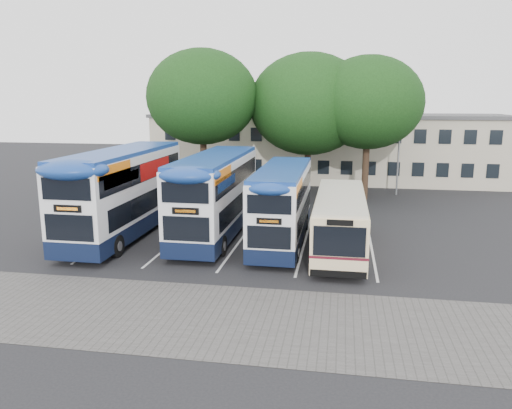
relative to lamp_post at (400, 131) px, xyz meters
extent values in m
plane|color=black|center=(-6.00, -19.97, -5.08)|extent=(120.00, 120.00, 0.00)
cube|color=#595654|center=(-8.00, -24.97, -5.08)|extent=(40.00, 6.00, 0.01)
cube|color=silver|center=(-16.75, -14.97, -5.08)|extent=(0.12, 11.00, 0.01)
cube|color=silver|center=(-13.25, -14.97, -5.08)|extent=(0.12, 11.00, 0.01)
cube|color=silver|center=(-9.75, -14.97, -5.08)|extent=(0.12, 11.00, 0.01)
cube|color=silver|center=(-6.25, -14.97, -5.08)|extent=(0.12, 11.00, 0.01)
cube|color=silver|center=(-2.75, -14.97, -5.08)|extent=(0.12, 11.00, 0.01)
cube|color=#BDB198|center=(-6.00, 7.03, -2.08)|extent=(32.00, 8.00, 6.00)
cube|color=#4C4C4F|center=(-6.00, 7.03, 0.97)|extent=(32.40, 8.40, 0.30)
cube|color=black|center=(-6.00, 3.01, -3.38)|extent=(30.00, 0.06, 1.20)
cube|color=black|center=(-6.00, 3.01, -0.58)|extent=(30.00, 0.06, 1.20)
cylinder|color=gray|center=(0.00, 0.03, -0.58)|extent=(0.14, 0.14, 9.00)
cube|color=gray|center=(0.00, 0.03, 3.92)|extent=(0.12, 0.80, 0.12)
cube|color=gray|center=(0.00, -0.37, 3.87)|extent=(0.25, 0.50, 0.12)
cylinder|color=black|center=(-15.00, -3.65, -2.24)|extent=(0.50, 0.50, 5.69)
ellipsoid|color=black|center=(-15.00, -3.65, 2.66)|extent=(8.44, 8.44, 7.17)
cylinder|color=black|center=(-7.11, -1.36, -2.44)|extent=(0.50, 0.50, 5.29)
ellipsoid|color=black|center=(-7.11, -1.36, 2.11)|extent=(9.26, 9.26, 7.87)
cylinder|color=black|center=(-2.63, -2.26, -2.39)|extent=(0.50, 0.50, 5.39)
ellipsoid|color=black|center=(-2.63, -2.26, 2.25)|extent=(8.14, 8.14, 6.92)
cube|color=black|center=(-16.37, -15.23, -4.31)|extent=(2.76, 11.58, 0.88)
cube|color=white|center=(-16.37, -15.23, -2.16)|extent=(2.76, 11.58, 3.42)
cube|color=navy|center=(-16.37, -15.23, -0.40)|extent=(2.70, 11.35, 0.33)
cube|color=black|center=(-16.37, -14.90, -3.10)|extent=(2.80, 10.25, 1.10)
cube|color=black|center=(-16.37, -15.23, -1.39)|extent=(2.80, 10.92, 0.99)
cube|color=orange|center=(-14.98, -19.03, -0.78)|extent=(0.02, 3.53, 0.61)
cube|color=black|center=(-16.37, -21.05, -2.27)|extent=(1.32, 0.06, 0.33)
cylinder|color=black|center=(-17.62, -11.86, -4.53)|extent=(0.33, 1.10, 1.10)
cylinder|color=black|center=(-15.12, -11.86, -4.53)|extent=(0.33, 1.10, 1.10)
cylinder|color=black|center=(-17.62, -19.03, -4.53)|extent=(0.33, 1.10, 1.10)
cylinder|color=black|center=(-15.12, -19.03, -4.53)|extent=(0.33, 1.10, 1.10)
cube|color=#B70D0C|center=(-14.97, -13.85, -1.39)|extent=(0.02, 4.41, 0.94)
cube|color=black|center=(-11.28, -14.44, -4.36)|extent=(2.60, 10.92, 0.83)
cube|color=white|center=(-11.28, -14.44, -2.33)|extent=(2.60, 10.92, 3.22)
cube|color=navy|center=(-11.28, -14.44, -0.67)|extent=(2.55, 10.70, 0.31)
cube|color=black|center=(-11.28, -14.13, -3.21)|extent=(2.64, 9.67, 1.04)
cube|color=black|center=(-11.28, -14.44, -1.60)|extent=(2.64, 10.29, 0.94)
cube|color=orange|center=(-9.97, -18.03, -1.03)|extent=(0.02, 3.33, 0.57)
cube|color=black|center=(-11.28, -19.93, -2.43)|extent=(1.25, 0.06, 0.31)
cylinder|color=black|center=(-12.45, -11.27, -4.56)|extent=(0.31, 1.04, 1.04)
cylinder|color=black|center=(-10.10, -11.27, -4.56)|extent=(0.31, 1.04, 1.04)
cylinder|color=black|center=(-12.45, -18.03, -4.56)|extent=(0.31, 1.04, 1.04)
cylinder|color=black|center=(-10.10, -18.03, -4.56)|extent=(0.31, 1.04, 1.04)
cube|color=black|center=(-7.47, -15.13, -4.44)|extent=(2.32, 9.73, 0.74)
cube|color=white|center=(-7.47, -15.13, -2.63)|extent=(2.32, 9.73, 2.87)
cube|color=navy|center=(-7.47, -15.13, -1.15)|extent=(2.27, 9.53, 0.28)
cube|color=black|center=(-7.47, -14.85, -3.42)|extent=(2.36, 8.62, 0.93)
cube|color=black|center=(-7.47, -15.13, -1.98)|extent=(2.36, 9.17, 0.83)
cube|color=orange|center=(-6.30, -18.33, -1.47)|extent=(0.02, 2.96, 0.51)
cube|color=black|center=(-7.47, -20.02, -2.72)|extent=(1.11, 0.06, 0.28)
cylinder|color=black|center=(-8.51, -12.30, -4.62)|extent=(0.28, 0.93, 0.93)
cylinder|color=black|center=(-6.42, -12.30, -4.62)|extent=(0.28, 0.93, 0.93)
cylinder|color=black|center=(-8.51, -18.33, -4.62)|extent=(0.28, 0.93, 0.93)
cylinder|color=black|center=(-6.42, -18.33, -4.62)|extent=(0.28, 0.93, 0.93)
cube|color=beige|center=(-4.41, -16.04, -3.55)|extent=(2.43, 9.72, 2.48)
cube|color=beige|center=(-4.41, -16.04, -2.27)|extent=(2.33, 9.33, 0.19)
cube|color=black|center=(-4.41, -15.55, -3.14)|extent=(2.47, 7.78, 0.87)
cube|color=#5A121F|center=(-4.41, -16.04, -3.97)|extent=(2.46, 9.74, 0.12)
cube|color=black|center=(-4.41, -20.92, -3.24)|extent=(2.14, 0.06, 1.26)
cylinder|color=black|center=(-5.51, -19.34, -4.60)|extent=(0.29, 0.97, 0.97)
cylinder|color=black|center=(-3.32, -19.34, -4.60)|extent=(0.29, 0.97, 0.97)
cylinder|color=black|center=(-5.51, -13.12, -4.60)|extent=(0.29, 0.97, 0.97)
cylinder|color=black|center=(-3.32, -13.12, -4.60)|extent=(0.29, 0.97, 0.97)
camera|label=1|loc=(-4.43, -40.90, 2.49)|focal=35.00mm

